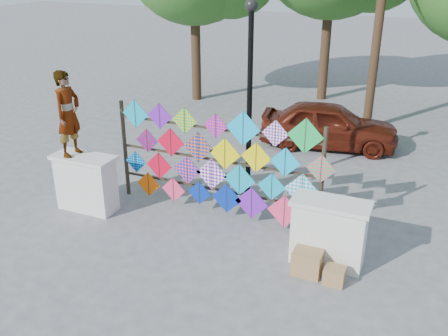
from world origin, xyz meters
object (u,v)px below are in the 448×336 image
(kite_rack, at_px, (220,164))
(lamppost, at_px, (250,83))
(vendor_woman, at_px, (68,114))
(sedan, at_px, (329,125))

(kite_rack, distance_m, lamppost, 1.95)
(kite_rack, height_order, vendor_woman, vendor_woman)
(vendor_woman, height_order, sedan, vendor_woman)
(lamppost, bearing_deg, kite_rack, -97.07)
(kite_rack, relative_size, lamppost, 1.11)
(sedan, xyz_separation_m, lamppost, (-1.08, -3.82, 2.02))
(kite_rack, distance_m, sedan, 5.26)
(vendor_woman, relative_size, lamppost, 0.41)
(kite_rack, bearing_deg, sedan, 76.29)
(kite_rack, height_order, sedan, kite_rack)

